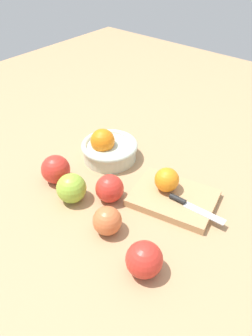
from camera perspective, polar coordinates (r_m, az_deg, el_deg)
ground_plane at (r=0.90m, az=2.02°, el=-5.76°), size 2.40×2.40×0.00m
bowl at (r=1.03m, az=-3.06°, el=3.41°), size 0.18×0.18×0.10m
cutting_board at (r=0.91m, az=8.16°, el=-5.13°), size 0.25×0.20×0.02m
orange_on_board at (r=0.89m, az=7.04°, el=-2.02°), size 0.07×0.07×0.07m
knife at (r=0.87m, az=10.79°, el=-6.27°), size 0.16×0.03×0.01m
apple_front_left at (r=0.88m, az=-2.85°, el=-3.54°), size 0.08×0.08×0.08m
apple_front_right at (r=0.73m, az=3.16°, el=-15.49°), size 0.08×0.08×0.08m
apple_front_left_2 at (r=0.89m, az=-9.40°, el=-3.47°), size 0.08×0.08×0.08m
apple_front_center at (r=0.81m, az=-3.25°, el=-9.07°), size 0.07×0.07×0.07m
apple_front_left_3 at (r=0.96m, az=-12.04°, el=-0.22°), size 0.08×0.08×0.08m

